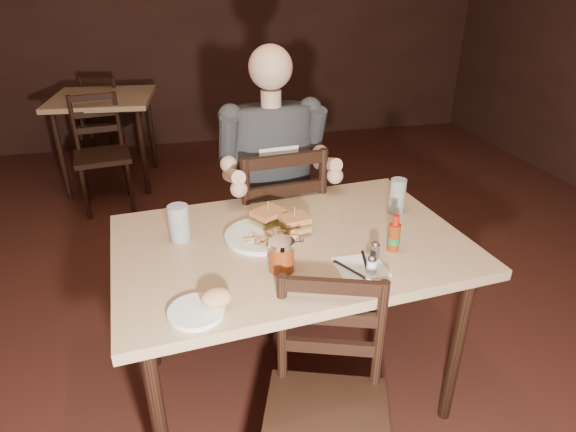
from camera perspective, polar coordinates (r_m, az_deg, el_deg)
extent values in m
plane|color=black|center=(2.48, -1.22, -15.99)|extent=(7.00, 7.00, 0.00)
plane|color=#39201A|center=(5.30, -10.37, 23.38)|extent=(6.00, 0.00, 6.00)
cube|color=tan|center=(1.85, 0.36, -3.44)|extent=(1.38, 0.98, 0.04)
cylinder|color=black|center=(1.76, -14.94, -22.93)|extent=(0.05, 0.05, 0.73)
cylinder|color=black|center=(2.29, -16.48, -9.71)|extent=(0.05, 0.05, 0.73)
cylinder|color=black|center=(2.07, 19.35, -14.67)|extent=(0.05, 0.05, 0.73)
cylinder|color=black|center=(2.53, 10.10, -5.07)|extent=(0.05, 0.05, 0.73)
cube|color=tan|center=(4.41, -21.17, 12.88)|extent=(0.87, 0.87, 0.04)
cylinder|color=black|center=(4.30, -25.27, 6.36)|extent=(0.04, 0.04, 0.73)
cylinder|color=black|center=(4.88, -23.42, 8.98)|extent=(0.04, 0.04, 0.73)
cylinder|color=black|center=(4.15, -16.79, 7.17)|extent=(0.04, 0.04, 0.73)
cylinder|color=black|center=(4.76, -15.90, 9.73)|extent=(0.04, 0.04, 0.73)
cylinder|color=white|center=(1.86, -3.25, -2.46)|extent=(0.29, 0.29, 0.02)
ellipsoid|color=maroon|center=(1.90, -0.29, -1.31)|extent=(0.04, 0.04, 0.01)
cylinder|color=silver|center=(1.86, -12.77, -0.83)|extent=(0.08, 0.08, 0.14)
cylinder|color=silver|center=(2.08, 12.82, 2.32)|extent=(0.07, 0.07, 0.15)
cube|color=white|center=(1.70, 8.56, -5.95)|extent=(0.17, 0.16, 0.00)
cube|color=silver|center=(1.65, 8.22, -6.84)|extent=(0.11, 0.20, 0.01)
cube|color=silver|center=(1.72, 9.13, -5.41)|extent=(0.04, 0.14, 0.00)
cylinder|color=white|center=(1.49, -10.79, -11.19)|extent=(0.18, 0.18, 0.01)
ellipsoid|color=tan|center=(1.49, -8.50, -9.54)|extent=(0.10, 0.09, 0.06)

